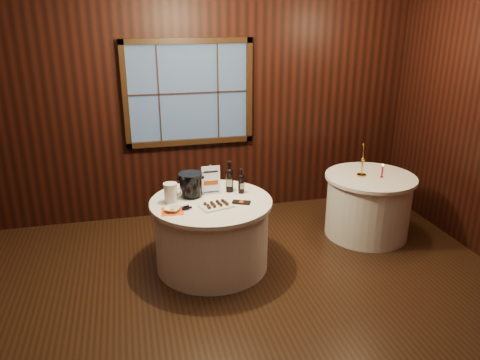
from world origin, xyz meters
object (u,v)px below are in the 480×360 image
object	(u,v)px
cracker_bowl	(172,209)
side_table	(368,205)
main_table	(212,233)
glass_pitcher	(171,193)
sign_stand	(211,184)
port_bottle_left	(230,178)
grape_bunch	(187,208)
chocolate_box	(241,202)
red_candle	(382,172)
brass_candlestick	(362,164)
ice_bucket	(191,184)
port_bottle_right	(241,183)
chocolate_plate	(216,205)

from	to	relation	value
cracker_bowl	side_table	bearing A→B (deg)	11.33
main_table	glass_pitcher	xyz separation A→B (m)	(-0.41, 0.05, 0.49)
side_table	sign_stand	distance (m)	2.03
port_bottle_left	glass_pitcher	size ratio (longest dim) A/B	1.69
main_table	grape_bunch	distance (m)	0.52
chocolate_box	glass_pitcher	bearing A→B (deg)	-171.73
cracker_bowl	red_candle	xyz separation A→B (m)	(2.51, 0.40, 0.04)
brass_candlestick	red_candle	world-z (taller)	brass_candlestick
ice_bucket	cracker_bowl	distance (m)	0.44
port_bottle_right	grape_bunch	world-z (taller)	port_bottle_right
red_candle	port_bottle_left	bearing A→B (deg)	-179.74
sign_stand	glass_pitcher	world-z (taller)	sign_stand
grape_bunch	port_bottle_right	bearing A→B (deg)	26.28
sign_stand	chocolate_plate	xyz separation A→B (m)	(-0.02, -0.38, -0.09)
chocolate_box	side_table	bearing A→B (deg)	38.50
glass_pitcher	chocolate_box	bearing A→B (deg)	-2.29
chocolate_plate	grape_bunch	xyz separation A→B (m)	(-0.30, -0.00, 0.00)
port_bottle_left	port_bottle_right	xyz separation A→B (m)	(0.11, -0.07, -0.03)
main_table	ice_bucket	distance (m)	0.57
sign_stand	port_bottle_right	world-z (taller)	sign_stand
sign_stand	chocolate_box	bearing A→B (deg)	-54.17
side_table	port_bottle_left	distance (m)	1.84
port_bottle_left	glass_pitcher	distance (m)	0.67
sign_stand	cracker_bowl	bearing A→B (deg)	-140.07
glass_pitcher	port_bottle_left	bearing A→B (deg)	26.31
chocolate_box	brass_candlestick	world-z (taller)	brass_candlestick
glass_pitcher	red_candle	distance (m)	2.51
ice_bucket	chocolate_box	world-z (taller)	ice_bucket
port_bottle_left	cracker_bowl	size ratio (longest dim) A/B	2.30
side_table	sign_stand	bearing A→B (deg)	-177.20
brass_candlestick	glass_pitcher	bearing A→B (deg)	-173.36
main_table	port_bottle_left	distance (m)	0.62
port_bottle_left	cracker_bowl	bearing A→B (deg)	-134.16
chocolate_box	chocolate_plate	bearing A→B (deg)	-148.54
port_bottle_right	cracker_bowl	world-z (taller)	port_bottle_right
main_table	chocolate_box	xyz separation A→B (m)	(0.29, -0.14, 0.39)
cracker_bowl	port_bottle_right	bearing A→B (deg)	22.23
ice_bucket	sign_stand	bearing A→B (deg)	10.21
cracker_bowl	glass_pitcher	bearing A→B (deg)	86.98
port_bottle_left	chocolate_box	distance (m)	0.38
port_bottle_left	grape_bunch	xyz separation A→B (m)	(-0.52, -0.38, -0.13)
port_bottle_right	red_candle	distance (m)	1.74
port_bottle_left	ice_bucket	bearing A→B (deg)	-159.18
sign_stand	port_bottle_right	distance (m)	0.33
glass_pitcher	grape_bunch	bearing A→B (deg)	-47.36
glass_pitcher	cracker_bowl	distance (m)	0.25
port_bottle_right	brass_candlestick	size ratio (longest dim) A/B	0.67
glass_pitcher	red_candle	world-z (taller)	glass_pitcher
side_table	brass_candlestick	size ratio (longest dim) A/B	2.62
main_table	red_candle	bearing A→B (deg)	5.80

